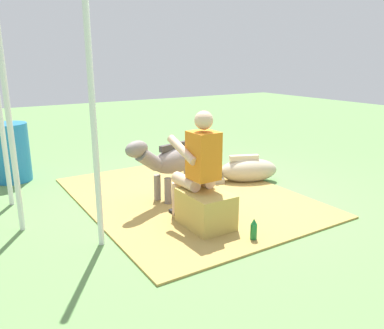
{
  "coord_description": "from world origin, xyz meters",
  "views": [
    {
      "loc": [
        -4.07,
        2.75,
        1.83
      ],
      "look_at": [
        -0.15,
        0.28,
        0.55
      ],
      "focal_mm": 36.25,
      "sensor_mm": 36.0,
      "label": 1
    }
  ],
  "objects": [
    {
      "name": "ground_plane",
      "position": [
        0.0,
        0.0,
        0.0
      ],
      "size": [
        24.0,
        24.0,
        0.0
      ],
      "primitive_type": "plane",
      "color": "#608C4C"
    },
    {
      "name": "hay_patch",
      "position": [
        0.16,
        0.16,
        0.01
      ],
      "size": [
        3.4,
        2.67,
        0.02
      ],
      "primitive_type": "cube",
      "color": "#AD8C47",
      "rests_on": "ground"
    },
    {
      "name": "hay_bale",
      "position": [
        -0.78,
        0.5,
        0.21
      ],
      "size": [
        0.61,
        0.44,
        0.42
      ],
      "primitive_type": "cube",
      "color": "tan",
      "rests_on": "ground"
    },
    {
      "name": "person_seated",
      "position": [
        -0.62,
        0.5,
        0.7
      ],
      "size": [
        0.67,
        0.42,
        1.3
      ],
      "color": "#D8AD8C",
      "rests_on": "ground"
    },
    {
      "name": "pony_standing",
      "position": [
        0.19,
        0.36,
        0.53
      ],
      "size": [
        0.56,
        1.32,
        0.89
      ],
      "color": "slate",
      "rests_on": "ground"
    },
    {
      "name": "pony_lying",
      "position": [
        0.28,
        -0.89,
        0.19
      ],
      "size": [
        0.76,
        1.34,
        0.42
      ],
      "color": "tan",
      "rests_on": "ground"
    },
    {
      "name": "soda_bottle",
      "position": [
        -1.32,
        0.27,
        0.12
      ],
      "size": [
        0.07,
        0.07,
        0.25
      ],
      "color": "#197233",
      "rests_on": "ground"
    },
    {
      "name": "water_barrel",
      "position": [
        2.22,
        2.03,
        0.44
      ],
      "size": [
        0.54,
        0.54,
        0.89
      ],
      "primitive_type": "cylinder",
      "color": "#1E72B2",
      "rests_on": "ground"
    },
    {
      "name": "tent_pole_left",
      "position": [
        -0.55,
        1.61,
        1.16
      ],
      "size": [
        0.06,
        0.06,
        2.33
      ],
      "primitive_type": "cylinder",
      "color": "silver",
      "rests_on": "ground"
    },
    {
      "name": "tent_pole_right",
      "position": [
        1.14,
        2.22,
        1.16
      ],
      "size": [
        0.06,
        0.06,
        2.33
      ],
      "primitive_type": "cylinder",
      "color": "silver",
      "rests_on": "ground"
    },
    {
      "name": "tent_pole_mid",
      "position": [
        0.25,
        2.23,
        1.16
      ],
      "size": [
        0.06,
        0.06,
        2.33
      ],
      "primitive_type": "cylinder",
      "color": "silver",
      "rests_on": "ground"
    }
  ]
}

